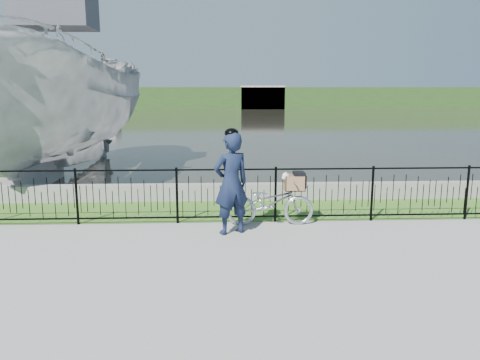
{
  "coord_description": "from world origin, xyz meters",
  "views": [
    {
      "loc": [
        -0.15,
        -7.65,
        2.68
      ],
      "look_at": [
        0.25,
        1.0,
        1.0
      ],
      "focal_mm": 35.0,
      "sensor_mm": 36.0,
      "label": 1
    }
  ],
  "objects": [
    {
      "name": "quay_wall",
      "position": [
        0.0,
        3.6,
        0.2
      ],
      "size": [
        60.0,
        0.3,
        0.4
      ],
      "primitive_type": "cube",
      "color": "gray",
      "rests_on": "ground"
    },
    {
      "name": "bicycle_rig",
      "position": [
        0.88,
        1.4,
        0.47
      ],
      "size": [
        1.74,
        0.61,
        1.09
      ],
      "color": "#B0B4BD",
      "rests_on": "ground"
    },
    {
      "name": "far_building_left",
      "position": [
        -18.0,
        58.0,
        2.0
      ],
      "size": [
        8.0,
        4.0,
        4.0
      ],
      "primitive_type": "cube",
      "color": "#B7A593",
      "rests_on": "ground"
    },
    {
      "name": "ground",
      "position": [
        0.0,
        0.0,
        0.0
      ],
      "size": [
        120.0,
        120.0,
        0.0
      ],
      "primitive_type": "plane",
      "color": "gray",
      "rests_on": "ground"
    },
    {
      "name": "boat_near",
      "position": [
        -4.94,
        7.06,
        2.21
      ],
      "size": [
        4.81,
        11.25,
        6.05
      ],
      "color": "#B5B5B5",
      "rests_on": "water"
    },
    {
      "name": "cyclist",
      "position": [
        0.08,
        0.87,
        0.98
      ],
      "size": [
        0.83,
        0.71,
        1.99
      ],
      "color": "#121B33",
      "rests_on": "ground"
    },
    {
      "name": "water",
      "position": [
        0.0,
        33.0,
        0.0
      ],
      "size": [
        120.0,
        120.0,
        0.0
      ],
      "primitive_type": "plane",
      "color": "#29281F",
      "rests_on": "ground"
    },
    {
      "name": "far_building_right",
      "position": [
        6.0,
        58.5,
        1.6
      ],
      "size": [
        6.0,
        3.0,
        3.2
      ],
      "primitive_type": "cube",
      "color": "#B7A593",
      "rests_on": "ground"
    },
    {
      "name": "grass_strip",
      "position": [
        0.0,
        2.6,
        0.0
      ],
      "size": [
        60.0,
        2.0,
        0.01
      ],
      "primitive_type": "cube",
      "color": "#3D6A21",
      "rests_on": "ground"
    },
    {
      "name": "fence",
      "position": [
        0.0,
        1.6,
        0.58
      ],
      "size": [
        14.0,
        0.06,
        1.15
      ],
      "primitive_type": null,
      "color": "black",
      "rests_on": "ground"
    },
    {
      "name": "far_treeline",
      "position": [
        0.0,
        60.0,
        1.5
      ],
      "size": [
        120.0,
        6.0,
        3.0
      ],
      "primitive_type": "cube",
      "color": "#29481B",
      "rests_on": "ground"
    }
  ]
}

